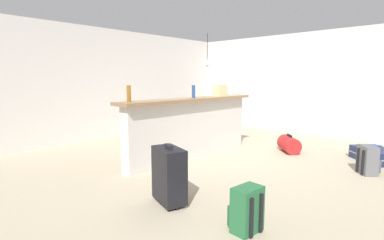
{
  "coord_description": "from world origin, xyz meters",
  "views": [
    {
      "loc": [
        -4.29,
        -3.07,
        1.38
      ],
      "look_at": [
        -0.27,
        0.67,
        0.61
      ],
      "focal_mm": 27.76,
      "sensor_mm": 36.0,
      "label": 1
    }
  ],
  "objects_px": {
    "pendant_lamp": "(207,62)",
    "book_stack": "(374,147)",
    "bottle_amber": "(129,94)",
    "duffel_bag_red": "(289,144)",
    "bottle_clear": "(231,90)",
    "suitcase_flat_navy": "(375,155)",
    "backpack_grey": "(368,161)",
    "backpack_green": "(246,210)",
    "dining_chair_near_partition": "(220,114)",
    "bottle_blue": "(193,92)",
    "dining_table": "(206,107)",
    "suitcase_upright_black": "(169,175)",
    "grocery_bag": "(220,90)"
  },
  "relations": [
    {
      "from": "dining_chair_near_partition",
      "to": "pendant_lamp",
      "type": "relative_size",
      "value": 1.13
    },
    {
      "from": "dining_table",
      "to": "backpack_green",
      "type": "height_order",
      "value": "dining_table"
    },
    {
      "from": "grocery_bag",
      "to": "backpack_green",
      "type": "xyz_separation_m",
      "value": [
        -2.3,
        -2.09,
        -0.96
      ]
    },
    {
      "from": "suitcase_flat_navy",
      "to": "backpack_green",
      "type": "distance_m",
      "value": 3.45
    },
    {
      "from": "dining_table",
      "to": "backpack_grey",
      "type": "xyz_separation_m",
      "value": [
        -1.05,
        -3.98,
        -0.44
      ]
    },
    {
      "from": "bottle_amber",
      "to": "bottle_clear",
      "type": "xyz_separation_m",
      "value": [
        2.53,
        0.02,
        -0.02
      ]
    },
    {
      "from": "bottle_clear",
      "to": "backpack_green",
      "type": "height_order",
      "value": "bottle_clear"
    },
    {
      "from": "pendant_lamp",
      "to": "book_stack",
      "type": "relative_size",
      "value": 2.48
    },
    {
      "from": "dining_chair_near_partition",
      "to": "book_stack",
      "type": "relative_size",
      "value": 2.79
    },
    {
      "from": "suitcase_flat_navy",
      "to": "duffel_bag_red",
      "type": "height_order",
      "value": "duffel_bag_red"
    },
    {
      "from": "dining_chair_near_partition",
      "to": "backpack_green",
      "type": "xyz_separation_m",
      "value": [
        -3.53,
        -3.03,
        -0.31
      ]
    },
    {
      "from": "pendant_lamp",
      "to": "bottle_amber",
      "type": "bearing_deg",
      "value": -158.02
    },
    {
      "from": "bottle_amber",
      "to": "dining_chair_near_partition",
      "type": "bearing_deg",
      "value": 14.65
    },
    {
      "from": "pendant_lamp",
      "to": "suitcase_flat_navy",
      "type": "relative_size",
      "value": 0.98
    },
    {
      "from": "suitcase_upright_black",
      "to": "pendant_lamp",
      "type": "bearing_deg",
      "value": 34.78
    },
    {
      "from": "dining_chair_near_partition",
      "to": "duffel_bag_red",
      "type": "relative_size",
      "value": 1.68
    },
    {
      "from": "dining_chair_near_partition",
      "to": "grocery_bag",
      "type": "bearing_deg",
      "value": -142.79
    },
    {
      "from": "suitcase_flat_navy",
      "to": "duffel_bag_red",
      "type": "bearing_deg",
      "value": 105.58
    },
    {
      "from": "pendant_lamp",
      "to": "backpack_grey",
      "type": "distance_m",
      "value": 4.36
    },
    {
      "from": "book_stack",
      "to": "duffel_bag_red",
      "type": "bearing_deg",
      "value": 105.83
    },
    {
      "from": "bottle_amber",
      "to": "suitcase_upright_black",
      "type": "height_order",
      "value": "bottle_amber"
    },
    {
      "from": "suitcase_upright_black",
      "to": "backpack_green",
      "type": "xyz_separation_m",
      "value": [
        0.06,
        -0.96,
        -0.13
      ]
    },
    {
      "from": "bottle_clear",
      "to": "suitcase_upright_black",
      "type": "bearing_deg",
      "value": -156.72
    },
    {
      "from": "suitcase_flat_navy",
      "to": "duffel_bag_red",
      "type": "xyz_separation_m",
      "value": [
        -0.37,
        1.33,
        0.04
      ]
    },
    {
      "from": "bottle_clear",
      "to": "dining_table",
      "type": "distance_m",
      "value": 1.69
    },
    {
      "from": "suitcase_flat_navy",
      "to": "book_stack",
      "type": "bearing_deg",
      "value": 84.37
    },
    {
      "from": "duffel_bag_red",
      "to": "suitcase_flat_navy",
      "type": "bearing_deg",
      "value": -74.42
    },
    {
      "from": "suitcase_flat_navy",
      "to": "suitcase_upright_black",
      "type": "bearing_deg",
      "value": 159.91
    },
    {
      "from": "grocery_bag",
      "to": "backpack_grey",
      "type": "distance_m",
      "value": 2.68
    },
    {
      "from": "duffel_bag_red",
      "to": "backpack_green",
      "type": "relative_size",
      "value": 1.32
    },
    {
      "from": "pendant_lamp",
      "to": "backpack_grey",
      "type": "height_order",
      "value": "pendant_lamp"
    },
    {
      "from": "backpack_grey",
      "to": "suitcase_upright_black",
      "type": "xyz_separation_m",
      "value": [
        -2.66,
        1.36,
        0.13
      ]
    },
    {
      "from": "bottle_amber",
      "to": "bottle_clear",
      "type": "height_order",
      "value": "bottle_amber"
    },
    {
      "from": "bottle_clear",
      "to": "backpack_grey",
      "type": "xyz_separation_m",
      "value": [
        -0.23,
        -2.6,
        -0.95
      ]
    },
    {
      "from": "bottle_clear",
      "to": "backpack_grey",
      "type": "distance_m",
      "value": 2.78
    },
    {
      "from": "bottle_amber",
      "to": "duffel_bag_red",
      "type": "relative_size",
      "value": 0.43
    },
    {
      "from": "backpack_grey",
      "to": "backpack_green",
      "type": "bearing_deg",
      "value": 171.38
    },
    {
      "from": "dining_chair_near_partition",
      "to": "backpack_grey",
      "type": "bearing_deg",
      "value": -105.14
    },
    {
      "from": "bottle_clear",
      "to": "suitcase_flat_navy",
      "type": "xyz_separation_m",
      "value": [
        0.6,
        -2.52,
        -1.04
      ]
    },
    {
      "from": "bottle_clear",
      "to": "grocery_bag",
      "type": "distance_m",
      "value": 0.54
    },
    {
      "from": "dining_table",
      "to": "book_stack",
      "type": "xyz_separation_m",
      "value": [
        -0.22,
        -3.89,
        -0.4
      ]
    },
    {
      "from": "dining_table",
      "to": "backpack_grey",
      "type": "bearing_deg",
      "value": -104.82
    },
    {
      "from": "bottle_blue",
      "to": "suitcase_flat_navy",
      "type": "xyz_separation_m",
      "value": [
        1.88,
        -2.4,
        -1.05
      ]
    },
    {
      "from": "suitcase_upright_black",
      "to": "bottle_amber",
      "type": "bearing_deg",
      "value": 73.69
    },
    {
      "from": "suitcase_flat_navy",
      "to": "backpack_green",
      "type": "height_order",
      "value": "backpack_green"
    },
    {
      "from": "bottle_clear",
      "to": "backpack_grey",
      "type": "relative_size",
      "value": 0.48
    },
    {
      "from": "backpack_grey",
      "to": "duffel_bag_red",
      "type": "relative_size",
      "value": 0.76
    },
    {
      "from": "dining_table",
      "to": "dining_chair_near_partition",
      "type": "xyz_separation_m",
      "value": [
        -0.13,
        -0.56,
        -0.13
      ]
    },
    {
      "from": "bottle_clear",
      "to": "book_stack",
      "type": "distance_m",
      "value": 2.73
    },
    {
      "from": "suitcase_upright_black",
      "to": "bottle_blue",
      "type": "bearing_deg",
      "value": 34.8
    }
  ]
}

